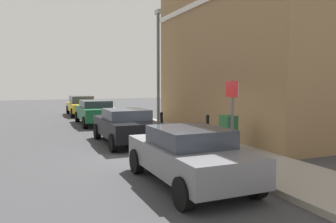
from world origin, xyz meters
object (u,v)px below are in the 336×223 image
object	(u,v)px
bollard_near_cabinet	(208,127)
car_black	(125,125)
car_grey	(189,154)
utility_cabinet	(228,134)
street_sign	(232,109)
car_green	(95,111)
bollard_far_kerb	(162,124)
car_yellow	(81,105)
lamppost	(158,64)

from	to	relation	value
bollard_near_cabinet	car_black	bearing A→B (deg)	148.16
car_grey	utility_cabinet	size ratio (longest dim) A/B	3.42
bollard_near_cabinet	street_sign	xyz separation A→B (m)	(-0.98, -3.11, 0.96)
car_grey	car_green	distance (m)	12.22
car_green	bollard_far_kerb	bearing A→B (deg)	-166.29
bollard_far_kerb	car_grey	bearing A→B (deg)	-105.25
utility_cabinet	bollard_far_kerb	bearing A→B (deg)	107.67
bollard_far_kerb	utility_cabinet	bearing A→B (deg)	-72.33
street_sign	utility_cabinet	bearing A→B (deg)	60.17
car_yellow	utility_cabinet	world-z (taller)	car_yellow
lamppost	car_green	bearing A→B (deg)	122.65
car_yellow	lamppost	xyz separation A→B (m)	(2.37, -9.60, 2.56)
utility_cabinet	car_yellow	bearing A→B (deg)	99.30
car_green	utility_cabinet	distance (m)	10.10
car_grey	car_green	world-z (taller)	car_green
car_black	utility_cabinet	distance (m)	4.17
car_green	bollard_far_kerb	world-z (taller)	car_green
car_black	car_green	world-z (taller)	car_green
car_grey	car_black	world-z (taller)	car_black
car_black	lamppost	bearing A→B (deg)	-41.41
car_yellow	street_sign	size ratio (longest dim) A/B	1.85
car_black	utility_cabinet	bearing A→B (deg)	-141.45
car_green	utility_cabinet	size ratio (longest dim) A/B	3.76
street_sign	lamppost	xyz separation A→B (m)	(0.69, 7.55, 1.64)
bollard_far_kerb	lamppost	xyz separation A→B (m)	(0.87, 2.68, 2.60)
lamppost	street_sign	bearing A→B (deg)	-95.24
car_grey	bollard_far_kerb	xyz separation A→B (m)	(1.58, 5.79, -0.01)
car_green	street_sign	world-z (taller)	street_sign
lamppost	bollard_near_cabinet	bearing A→B (deg)	-86.28
car_black	bollard_near_cabinet	distance (m)	3.19
utility_cabinet	bollard_near_cabinet	distance (m)	1.58
car_yellow	street_sign	distance (m)	17.25
street_sign	lamppost	size ratio (longest dim) A/B	0.40
utility_cabinet	bollard_near_cabinet	world-z (taller)	utility_cabinet
lamppost	utility_cabinet	bearing A→B (deg)	-88.21
car_black	lamppost	xyz separation A→B (m)	(2.42, 2.75, 2.58)
car_grey	utility_cabinet	world-z (taller)	car_grey
utility_cabinet	lamppost	world-z (taller)	lamppost
utility_cabinet	lamppost	xyz separation A→B (m)	(-0.19, 6.01, 2.62)
car_grey	utility_cabinet	bearing A→B (deg)	-48.01
car_black	street_sign	xyz separation A→B (m)	(1.73, -4.79, 0.94)
car_black	car_green	bearing A→B (deg)	-0.24
car_grey	lamppost	bearing A→B (deg)	-17.07
car_grey	bollard_near_cabinet	size ratio (longest dim) A/B	3.78
car_yellow	bollard_far_kerb	bearing A→B (deg)	-172.66
car_grey	lamppost	world-z (taller)	lamppost
bollard_near_cabinet	utility_cabinet	bearing A→B (deg)	-93.63
car_green	car_yellow	bearing A→B (deg)	-0.02
car_black	car_yellow	bearing A→B (deg)	-0.34
car_black	bollard_far_kerb	distance (m)	1.55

